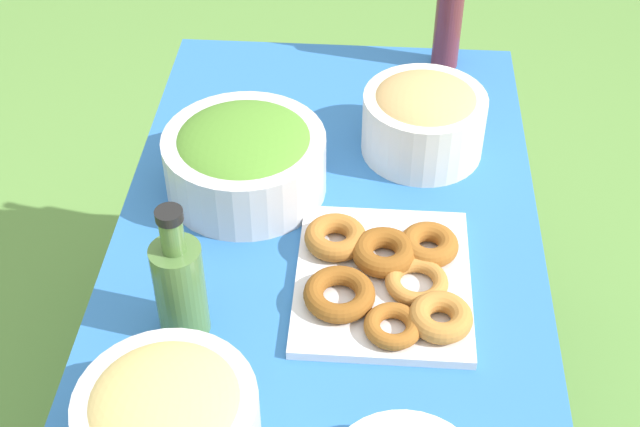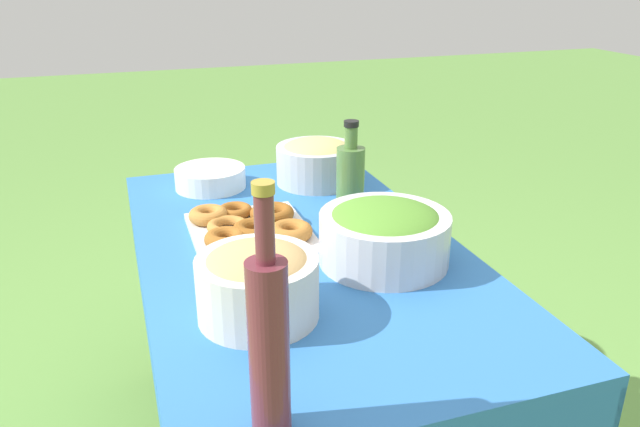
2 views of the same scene
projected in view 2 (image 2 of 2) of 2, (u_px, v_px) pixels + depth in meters
name	position (u px, v px, depth m)	size (l,w,h in m)	color
picnic_table	(300.00, 284.00, 1.49)	(1.28, 0.73, 0.68)	#2D6BB2
salad_bowl	(384.00, 233.00, 1.35)	(0.29, 0.29, 0.13)	silver
pasta_bowl	(316.00, 160.00, 1.84)	(0.24, 0.24, 0.13)	#B2B7BC
donut_platter	(249.00, 228.00, 1.50)	(0.33, 0.30, 0.05)	silver
plate_stack	(210.00, 178.00, 1.82)	(0.20, 0.20, 0.06)	white
olive_oil_bottle	(350.00, 174.00, 1.65)	(0.08, 0.08, 0.24)	#4C7238
wine_bottle	(269.00, 341.00, 0.83)	(0.06, 0.06, 0.37)	maroon
bread_bowl	(257.00, 281.00, 1.14)	(0.23, 0.23, 0.14)	silver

